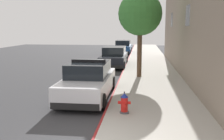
{
  "coord_description": "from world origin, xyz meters",
  "views": [
    {
      "loc": [
        1.2,
        -5.62,
        3.05
      ],
      "look_at": [
        -0.23,
        6.77,
        1.0
      ],
      "focal_mm": 41.53,
      "sensor_mm": 36.0,
      "label": 1
    }
  ],
  "objects_px": {
    "parked_car_dark_far": "(123,47)",
    "street_tree": "(140,14)",
    "police_cruiser": "(89,81)",
    "parked_car_silver_ahead": "(114,57)",
    "fire_hydrant": "(124,103)"
  },
  "relations": [
    {
      "from": "street_tree",
      "to": "parked_car_silver_ahead",
      "type": "bearing_deg",
      "value": 112.66
    },
    {
      "from": "parked_car_silver_ahead",
      "to": "street_tree",
      "type": "relative_size",
      "value": 0.97
    },
    {
      "from": "parked_car_silver_ahead",
      "to": "parked_car_dark_far",
      "type": "distance_m",
      "value": 10.74
    },
    {
      "from": "police_cruiser",
      "to": "parked_car_silver_ahead",
      "type": "bearing_deg",
      "value": 89.15
    },
    {
      "from": "police_cruiser",
      "to": "parked_car_silver_ahead",
      "type": "distance_m",
      "value": 9.34
    },
    {
      "from": "street_tree",
      "to": "parked_car_dark_far",
      "type": "bearing_deg",
      "value": 97.66
    },
    {
      "from": "parked_car_dark_far",
      "to": "street_tree",
      "type": "height_order",
      "value": "street_tree"
    },
    {
      "from": "parked_car_silver_ahead",
      "to": "parked_car_dark_far",
      "type": "height_order",
      "value": "same"
    },
    {
      "from": "parked_car_dark_far",
      "to": "street_tree",
      "type": "relative_size",
      "value": 0.97
    },
    {
      "from": "parked_car_dark_far",
      "to": "street_tree",
      "type": "bearing_deg",
      "value": -82.34
    },
    {
      "from": "fire_hydrant",
      "to": "street_tree",
      "type": "height_order",
      "value": "street_tree"
    },
    {
      "from": "parked_car_silver_ahead",
      "to": "street_tree",
      "type": "bearing_deg",
      "value": -67.34
    },
    {
      "from": "police_cruiser",
      "to": "parked_car_dark_far",
      "type": "xyz_separation_m",
      "value": [
        0.06,
        20.07,
        -0.0
      ]
    },
    {
      "from": "parked_car_dark_far",
      "to": "police_cruiser",
      "type": "bearing_deg",
      "value": -90.18
    },
    {
      "from": "parked_car_silver_ahead",
      "to": "fire_hydrant",
      "type": "relative_size",
      "value": 6.37
    }
  ]
}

